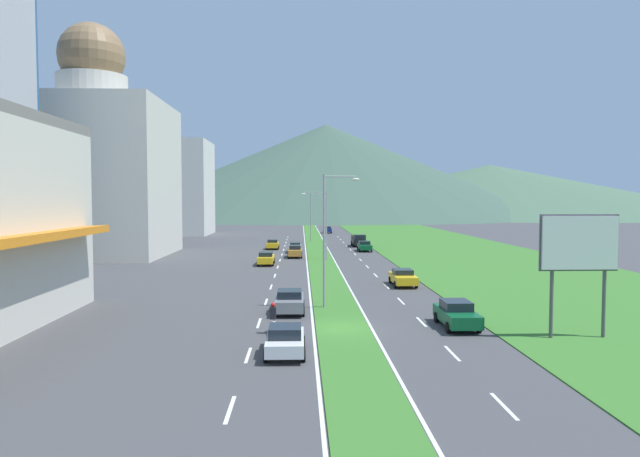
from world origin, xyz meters
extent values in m
plane|color=#424244|center=(0.00, 0.00, 0.00)|extent=(600.00, 600.00, 0.00)
cube|color=#387028|center=(0.00, 60.00, 0.03)|extent=(3.20, 240.00, 0.06)
cube|color=#387028|center=(20.60, 60.00, 0.03)|extent=(24.00, 240.00, 0.06)
cube|color=silver|center=(-5.10, -12.75, 0.01)|extent=(0.16, 2.80, 0.01)
cube|color=silver|center=(-5.10, -5.50, 0.01)|extent=(0.16, 2.80, 0.01)
cube|color=silver|center=(-5.10, 1.75, 0.01)|extent=(0.16, 2.80, 0.01)
cube|color=silver|center=(-5.10, 9.00, 0.01)|extent=(0.16, 2.80, 0.01)
cube|color=silver|center=(-5.10, 16.25, 0.01)|extent=(0.16, 2.80, 0.01)
cube|color=silver|center=(-5.10, 23.50, 0.01)|extent=(0.16, 2.80, 0.01)
cube|color=silver|center=(-5.10, 30.75, 0.01)|extent=(0.16, 2.80, 0.01)
cube|color=silver|center=(-5.10, 38.00, 0.01)|extent=(0.16, 2.80, 0.01)
cube|color=silver|center=(-5.10, 45.26, 0.01)|extent=(0.16, 2.80, 0.01)
cube|color=silver|center=(-5.10, 52.51, 0.01)|extent=(0.16, 2.80, 0.01)
cube|color=silver|center=(-5.10, 59.76, 0.01)|extent=(0.16, 2.80, 0.01)
cube|color=silver|center=(-5.10, 67.01, 0.01)|extent=(0.16, 2.80, 0.01)
cube|color=silver|center=(-5.10, 74.26, 0.01)|extent=(0.16, 2.80, 0.01)
cube|color=silver|center=(-5.10, 81.51, 0.01)|extent=(0.16, 2.80, 0.01)
cube|color=silver|center=(5.10, -12.75, 0.01)|extent=(0.16, 2.80, 0.01)
cube|color=silver|center=(5.10, -5.50, 0.01)|extent=(0.16, 2.80, 0.01)
cube|color=silver|center=(5.10, 1.75, 0.01)|extent=(0.16, 2.80, 0.01)
cube|color=silver|center=(5.10, 9.00, 0.01)|extent=(0.16, 2.80, 0.01)
cube|color=silver|center=(5.10, 16.25, 0.01)|extent=(0.16, 2.80, 0.01)
cube|color=silver|center=(5.10, 23.50, 0.01)|extent=(0.16, 2.80, 0.01)
cube|color=silver|center=(5.10, 30.75, 0.01)|extent=(0.16, 2.80, 0.01)
cube|color=silver|center=(5.10, 38.00, 0.01)|extent=(0.16, 2.80, 0.01)
cube|color=silver|center=(5.10, 45.26, 0.01)|extent=(0.16, 2.80, 0.01)
cube|color=silver|center=(5.10, 52.51, 0.01)|extent=(0.16, 2.80, 0.01)
cube|color=silver|center=(5.10, 59.76, 0.01)|extent=(0.16, 2.80, 0.01)
cube|color=silver|center=(5.10, 67.01, 0.01)|extent=(0.16, 2.80, 0.01)
cube|color=silver|center=(5.10, 74.26, 0.01)|extent=(0.16, 2.80, 0.01)
cube|color=silver|center=(5.10, 81.51, 0.01)|extent=(0.16, 2.80, 0.01)
cube|color=silver|center=(-1.75, 60.00, 0.01)|extent=(0.16, 240.00, 0.01)
cube|color=silver|center=(1.75, 60.00, 0.01)|extent=(0.16, 240.00, 0.01)
cube|color=orange|center=(-17.88, -3.62, 5.55)|extent=(2.82, 24.25, 0.62)
cube|color=beige|center=(-30.52, 44.89, 10.38)|extent=(19.53, 19.53, 20.77)
cylinder|color=beige|center=(-30.52, 44.89, 22.52)|extent=(9.19, 9.19, 3.50)
sphere|color=olive|center=(-30.52, 44.89, 26.89)|extent=(8.75, 8.75, 8.75)
cube|color=silver|center=(-29.79, 90.52, 10.07)|extent=(15.16, 15.16, 20.15)
cone|color=#47664C|center=(-118.42, 232.87, 16.93)|extent=(140.25, 140.25, 33.87)
cone|color=#3D5647|center=(9.14, 228.33, 20.91)|extent=(196.53, 196.53, 41.81)
cone|color=#47664C|center=(95.73, 258.91, 12.67)|extent=(230.35, 230.35, 25.34)
cylinder|color=#99999E|center=(-0.83, 6.56, 4.73)|extent=(0.18, 0.18, 9.47)
cylinder|color=#99999E|center=(0.29, 6.67, 9.32)|extent=(2.24, 0.31, 0.10)
ellipsoid|color=silver|center=(1.40, 6.78, 9.12)|extent=(0.56, 0.28, 0.20)
cylinder|color=#99999E|center=(0.73, 37.64, 4.34)|extent=(0.18, 0.18, 8.68)
cylinder|color=#99999E|center=(-0.70, 37.69, 8.53)|extent=(2.87, 0.22, 0.10)
ellipsoid|color=silver|center=(-2.14, 37.75, 8.33)|extent=(0.56, 0.28, 0.20)
cylinder|color=#99999E|center=(-0.68, 68.71, 4.29)|extent=(0.18, 0.18, 8.58)
cylinder|color=#99999E|center=(0.65, 68.63, 8.43)|extent=(2.67, 0.25, 0.10)
ellipsoid|color=silver|center=(1.98, 68.55, 8.23)|extent=(0.56, 0.28, 0.20)
cylinder|color=#4C4C51|center=(11.37, -2.70, 1.93)|extent=(0.20, 0.20, 3.87)
cylinder|color=#4C4C51|center=(14.32, -2.70, 1.93)|extent=(0.20, 0.20, 3.87)
cube|color=silver|center=(12.85, -2.80, 5.33)|extent=(4.22, 0.16, 2.94)
cube|color=#4C4C51|center=(12.85, -2.68, 5.33)|extent=(4.42, 0.08, 3.14)
cube|color=yellow|center=(-6.79, 53.72, 0.68)|extent=(1.73, 4.05, 0.72)
cube|color=black|center=(-6.79, 53.55, 1.26)|extent=(1.49, 1.78, 0.44)
cylinder|color=black|center=(-7.62, 54.97, 0.32)|extent=(0.22, 0.64, 0.64)
cylinder|color=black|center=(-5.96, 54.97, 0.32)|extent=(0.22, 0.64, 0.64)
cylinder|color=black|center=(-7.62, 52.46, 0.32)|extent=(0.22, 0.64, 0.64)
cylinder|color=black|center=(-5.96, 52.46, 0.32)|extent=(0.22, 0.64, 0.64)
cube|color=silver|center=(-3.26, -5.44, 0.63)|extent=(1.85, 4.06, 0.62)
cube|color=black|center=(-3.26, -5.60, 1.21)|extent=(1.59, 1.79, 0.54)
cylinder|color=black|center=(-4.15, -4.18, 0.32)|extent=(0.22, 0.64, 0.64)
cylinder|color=black|center=(-2.38, -4.18, 0.32)|extent=(0.22, 0.64, 0.64)
cylinder|color=black|center=(-4.15, -6.70, 0.32)|extent=(0.22, 0.64, 0.64)
cylinder|color=black|center=(-2.38, -6.70, 0.32)|extent=(0.22, 0.64, 0.64)
cube|color=slate|center=(-3.25, 5.00, 0.70)|extent=(1.88, 4.35, 0.75)
cube|color=black|center=(-3.25, 4.82, 1.32)|extent=(1.62, 1.92, 0.50)
cylinder|color=black|center=(-4.15, 6.35, 0.32)|extent=(0.22, 0.64, 0.64)
cylinder|color=black|center=(-2.35, 6.35, 0.32)|extent=(0.22, 0.64, 0.64)
cylinder|color=black|center=(-4.15, 3.65, 0.32)|extent=(0.22, 0.64, 0.64)
cylinder|color=black|center=(-2.35, 3.65, 0.32)|extent=(0.22, 0.64, 0.64)
cube|color=#C6842D|center=(-3.24, 41.43, 0.71)|extent=(1.74, 4.46, 0.78)
cube|color=black|center=(-3.24, 41.25, 1.35)|extent=(1.50, 1.96, 0.51)
cylinder|color=black|center=(-4.08, 42.81, 0.32)|extent=(0.22, 0.64, 0.64)
cylinder|color=black|center=(-2.40, 42.81, 0.32)|extent=(0.22, 0.64, 0.64)
cylinder|color=black|center=(-4.08, 40.04, 0.32)|extent=(0.22, 0.64, 0.64)
cylinder|color=black|center=(-2.40, 40.04, 0.32)|extent=(0.22, 0.64, 0.64)
cube|color=yellow|center=(6.63, 16.60, 0.66)|extent=(1.90, 4.61, 0.69)
cube|color=black|center=(6.63, 16.79, 1.24)|extent=(1.63, 2.03, 0.45)
cylinder|color=black|center=(7.54, 15.18, 0.32)|extent=(0.22, 0.64, 0.64)
cylinder|color=black|center=(5.71, 15.18, 0.32)|extent=(0.22, 0.64, 0.64)
cylinder|color=black|center=(7.54, 18.03, 0.32)|extent=(0.22, 0.64, 0.64)
cylinder|color=black|center=(5.71, 18.03, 0.32)|extent=(0.22, 0.64, 0.64)
cube|color=#B2B2B7|center=(-3.30, 48.31, 0.68)|extent=(1.73, 4.34, 0.71)
cube|color=black|center=(-3.30, 48.14, 1.24)|extent=(1.49, 1.91, 0.42)
cylinder|color=black|center=(-4.12, 49.66, 0.32)|extent=(0.22, 0.64, 0.64)
cylinder|color=black|center=(-2.47, 49.66, 0.32)|extent=(0.22, 0.64, 0.64)
cylinder|color=black|center=(-4.12, 46.97, 0.32)|extent=(0.22, 0.64, 0.64)
cylinder|color=black|center=(-2.47, 46.97, 0.32)|extent=(0.22, 0.64, 0.64)
cube|color=yellow|center=(-6.56, 33.09, 0.68)|extent=(1.79, 4.75, 0.71)
cube|color=black|center=(-6.56, 32.90, 1.28)|extent=(1.54, 2.09, 0.49)
cylinder|color=black|center=(-7.42, 34.56, 0.32)|extent=(0.22, 0.64, 0.64)
cylinder|color=black|center=(-5.70, 34.56, 0.32)|extent=(0.22, 0.64, 0.64)
cylinder|color=black|center=(-7.42, 31.62, 0.32)|extent=(0.22, 0.64, 0.64)
cylinder|color=black|center=(-5.70, 31.62, 0.32)|extent=(0.22, 0.64, 0.64)
cube|color=#0C5128|center=(6.94, 49.82, 0.67)|extent=(1.80, 4.39, 0.69)
cube|color=black|center=(6.94, 49.99, 1.26)|extent=(1.55, 1.93, 0.50)
cylinder|color=black|center=(7.80, 48.46, 0.32)|extent=(0.22, 0.64, 0.64)
cylinder|color=black|center=(6.07, 48.46, 0.32)|extent=(0.22, 0.64, 0.64)
cylinder|color=black|center=(7.80, 51.18, 0.32)|extent=(0.22, 0.64, 0.64)
cylinder|color=black|center=(6.07, 51.18, 0.32)|extent=(0.22, 0.64, 0.64)
cube|color=#0C5128|center=(6.92, 0.20, 0.69)|extent=(1.86, 4.57, 0.74)
cube|color=black|center=(6.92, 0.38, 1.33)|extent=(1.60, 2.01, 0.53)
cylinder|color=black|center=(7.81, -1.22, 0.32)|extent=(0.22, 0.64, 0.64)
cylinder|color=black|center=(6.02, -1.22, 0.32)|extent=(0.22, 0.64, 0.64)
cylinder|color=black|center=(7.81, 1.62, 0.32)|extent=(0.22, 0.64, 0.64)
cylinder|color=black|center=(6.02, 1.62, 0.32)|extent=(0.22, 0.64, 0.64)
cube|color=navy|center=(3.51, 94.29, 0.70)|extent=(1.81, 4.08, 0.76)
cube|color=black|center=(3.51, 94.45, 1.29)|extent=(1.56, 1.80, 0.42)
cylinder|color=black|center=(4.38, 93.02, 0.32)|extent=(0.22, 0.64, 0.64)
cylinder|color=black|center=(2.64, 93.02, 0.32)|extent=(0.22, 0.64, 0.64)
cylinder|color=black|center=(4.38, 95.55, 0.32)|extent=(0.22, 0.64, 0.64)
cylinder|color=black|center=(2.64, 95.55, 0.32)|extent=(0.22, 0.64, 0.64)
cube|color=black|center=(6.94, 58.59, 0.80)|extent=(2.00, 5.40, 0.80)
cube|color=black|center=(6.94, 56.99, 1.60)|extent=(1.84, 2.00, 0.80)
cube|color=black|center=(7.88, 59.69, 1.42)|extent=(0.10, 3.20, 0.44)
cube|color=black|center=(6.00, 59.69, 1.42)|extent=(0.10, 3.20, 0.44)
cube|color=black|center=(6.94, 61.24, 1.42)|extent=(1.84, 0.10, 0.44)
cylinder|color=black|center=(7.90, 56.97, 0.40)|extent=(0.26, 0.80, 0.80)
cylinder|color=black|center=(5.98, 56.97, 0.40)|extent=(0.26, 0.80, 0.80)
cylinder|color=black|center=(7.90, 60.21, 0.40)|extent=(0.26, 0.80, 0.80)
cylinder|color=black|center=(5.98, 60.21, 0.40)|extent=(0.26, 0.80, 0.80)
cylinder|color=black|center=(-4.08, -0.24, 0.30)|extent=(0.10, 0.60, 0.60)
cylinder|color=black|center=(-4.08, -1.64, 0.30)|extent=(0.12, 0.60, 0.60)
cube|color=#B2B2B7|center=(-4.08, -0.94, 0.47)|extent=(0.20, 1.12, 0.25)
ellipsoid|color=#B2B2B7|center=(-4.08, -0.74, 0.83)|extent=(0.24, 0.44, 0.24)
cube|color=black|center=(-4.08, -1.04, 1.20)|extent=(0.36, 0.28, 0.70)
sphere|color=red|center=(-4.08, -0.99, 1.67)|extent=(0.26, 0.26, 0.26)
camera|label=1|loc=(-2.49, -33.31, 7.75)|focal=31.84mm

